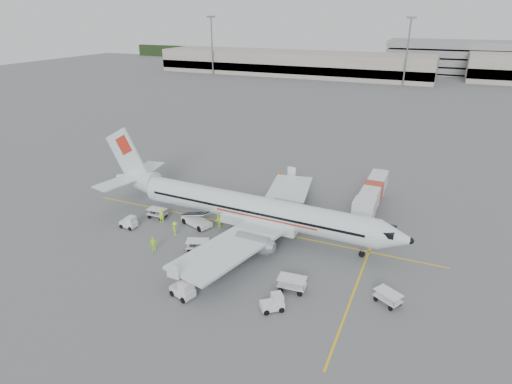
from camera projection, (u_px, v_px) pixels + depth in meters
ground at (249, 227)px, 50.67m from camera, size 360.00×360.00×0.00m
stripe_lead at (249, 227)px, 50.67m from camera, size 44.00×0.20×0.01m
stripe_cross at (353, 294)px, 38.75m from camera, size 0.20×20.00×0.01m
terminal_west at (292, 63)px, 173.46m from camera, size 110.00×22.00×9.00m
parking_garage at (467, 56)px, 173.84m from camera, size 62.00×24.00×14.00m
treeline at (406, 60)px, 197.29m from camera, size 300.00×3.00×6.00m
mast_west at (212, 46)px, 171.87m from camera, size 3.20×1.20×22.00m
mast_center at (407, 53)px, 144.20m from camera, size 3.20×1.20×22.00m
aircraft at (254, 192)px, 47.63m from camera, size 38.02×30.36×10.18m
jet_bridge at (372, 197)px, 54.14m from camera, size 2.93×14.79×3.87m
belt_loader at (196, 215)px, 50.63m from camera, size 5.64×3.67×2.86m
tug_fore at (272, 302)px, 36.37m from camera, size 2.24×2.11×1.52m
tug_mid at (182, 288)px, 38.08m from camera, size 2.49×1.86×1.71m
tug_aft at (128, 222)px, 50.38m from camera, size 2.00×1.21×1.51m
cart_loaded_a at (157, 213)px, 52.86m from camera, size 2.37×1.47×1.21m
cart_loaded_b at (198, 245)px, 45.54m from camera, size 2.71×2.15×1.23m
cart_empty_a at (292, 284)px, 38.99m from camera, size 2.67×1.72×1.33m
cart_empty_b at (388, 298)px, 37.24m from camera, size 2.67×2.35×1.20m
cone_nose at (391, 243)px, 46.59m from camera, size 0.40×0.40×0.65m
cone_port at (279, 172)px, 67.06m from camera, size 0.42×0.42×0.69m
cone_stbd at (178, 280)px, 40.24m from camera, size 0.38×0.38×0.62m
crew_a at (161, 216)px, 51.55m from camera, size 0.72×0.55×1.76m
crew_b at (218, 221)px, 50.26m from camera, size 1.06×1.14×1.87m
crew_c at (175, 228)px, 48.72m from camera, size 1.00×1.20×1.61m
crew_d at (154, 244)px, 45.30m from camera, size 1.05×0.88×1.69m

